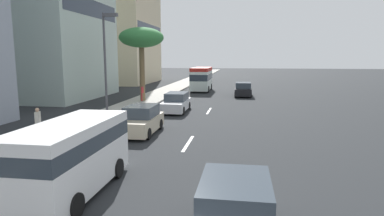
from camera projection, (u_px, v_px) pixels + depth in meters
name	position (u px, v px, depth m)	size (l,w,h in m)	color
ground_plane	(217.00, 99.00, 35.37)	(198.00, 198.00, 0.00)	#26282B
sidewalk_right	(153.00, 97.00, 36.42)	(162.00, 3.56, 0.15)	#B2ADA3
lane_stripe_mid	(188.00, 143.00, 17.11)	(3.20, 0.16, 0.01)	silver
lane_stripe_far	(209.00, 111.00, 27.44)	(3.20, 0.16, 0.01)	silver
car_lead	(176.00, 103.00, 27.02)	(4.52, 1.82, 1.55)	silver
car_second	(243.00, 90.00, 37.71)	(4.34, 1.90, 1.59)	black
minibus_third	(202.00, 78.00, 43.37)	(6.26, 2.39, 3.09)	silver
van_fourth	(71.00, 153.00, 10.68)	(5.27, 2.09, 2.36)	white
car_fifth	(235.00, 214.00, 7.71)	(4.02, 1.80, 1.70)	white
car_sixth	(141.00, 120.00, 19.27)	(4.21, 1.82, 1.64)	beige
pedestrian_near_lamp	(38.00, 121.00, 17.66)	(0.36, 0.29, 1.62)	navy
pedestrian_by_tree	(142.00, 92.00, 32.63)	(0.39, 0.37, 1.61)	red
palm_tree	(141.00, 39.00, 31.97)	(4.33, 4.33, 7.15)	brown
street_lamp	(107.00, 57.00, 20.22)	(0.24, 0.97, 6.95)	#4C4C51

